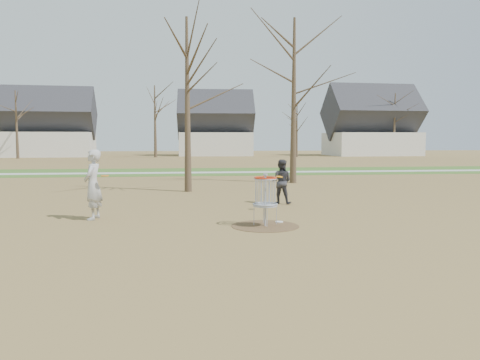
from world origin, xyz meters
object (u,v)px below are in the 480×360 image
at_px(player_standing, 93,185).
at_px(disc_grounded, 279,222).
at_px(player_throwing, 281,182).
at_px(disc_golf_basket, 265,192).

height_order(player_standing, disc_grounded, player_standing).
distance_m(player_standing, disc_grounded, 5.39).
height_order(player_standing, player_throwing, player_standing).
distance_m(player_standing, player_throwing, 6.56).
bearing_deg(disc_golf_basket, player_throwing, 73.15).
bearing_deg(disc_golf_basket, player_standing, 161.50).
relative_size(player_throwing, disc_golf_basket, 1.17).
bearing_deg(player_throwing, disc_grounded, 100.74).
height_order(disc_grounded, disc_golf_basket, disc_golf_basket).
xyz_separation_m(disc_grounded, disc_golf_basket, (-0.47, -0.49, 0.89)).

